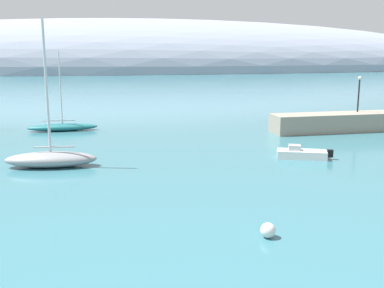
{
  "coord_description": "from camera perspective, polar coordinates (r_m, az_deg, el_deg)",
  "views": [
    {
      "loc": [
        -5.39,
        -6.61,
        8.14
      ],
      "look_at": [
        1.36,
        25.59,
        1.43
      ],
      "focal_mm": 42.68,
      "sensor_mm": 36.0,
      "label": 1
    }
  ],
  "objects": [
    {
      "name": "distant_ridge",
      "position": [
        200.7,
        -5.96,
        9.15
      ],
      "size": [
        339.78,
        83.61,
        43.13
      ],
      "primitive_type": "ellipsoid",
      "color": "#8E99AD",
      "rests_on": "ground"
    },
    {
      "name": "sailboat_teal_near_shore",
      "position": [
        49.29,
        -15.86,
        2.09
      ],
      "size": [
        7.14,
        1.64,
        8.11
      ],
      "rotation": [
        0.0,
        0.0,
        0.01
      ],
      "color": "#1E6B70",
      "rests_on": "water"
    },
    {
      "name": "sailboat_grey_outer_mooring",
      "position": [
        34.13,
        -17.22,
        -1.69
      ],
      "size": [
        6.65,
        2.9,
        10.28
      ],
      "rotation": [
        0.0,
        0.0,
        3.03
      ],
      "color": "gray",
      "rests_on": "water"
    },
    {
      "name": "motorboat_white_alongside_breakwater",
      "position": [
        36.21,
        13.56,
        -1.2
      ],
      "size": [
        4.23,
        2.71,
        1.03
      ],
      "rotation": [
        0.0,
        0.0,
        2.77
      ],
      "color": "white",
      "rests_on": "water"
    },
    {
      "name": "mooring_buoy_white",
      "position": [
        20.87,
        9.48,
        -10.59
      ],
      "size": [
        0.68,
        0.68,
        0.68
      ],
      "primitive_type": "sphere",
      "color": "silver",
      "rests_on": "water"
    },
    {
      "name": "harbor_lamp_post",
      "position": [
        50.73,
        20.15,
        6.4
      ],
      "size": [
        0.36,
        0.36,
        3.71
      ],
      "color": "black",
      "rests_on": "breakwater_rocks"
    }
  ]
}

